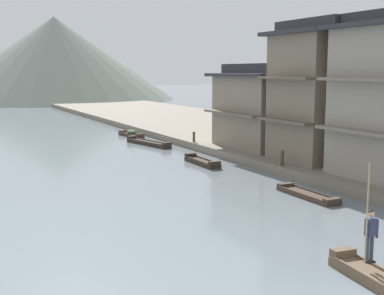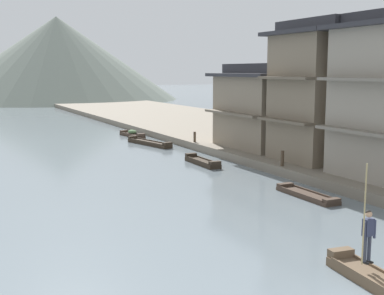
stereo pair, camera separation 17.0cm
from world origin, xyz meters
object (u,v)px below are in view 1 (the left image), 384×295
(boatman_person, at_px, (370,230))
(house_waterfront_narrow, at_px, (265,107))
(house_waterfront_tall, at_px, (316,92))
(mooring_post_dock_far, at_px, (194,137))
(boat_moored_second, at_px, (307,195))
(boat_moored_third, at_px, (202,162))
(boat_moored_nearest, at_px, (131,134))
(boat_moored_far, at_px, (148,143))
(mooring_post_dock_mid, at_px, (282,158))

(boatman_person, height_order, house_waterfront_narrow, house_waterfront_narrow)
(house_waterfront_tall, bearing_deg, mooring_post_dock_far, 105.93)
(boat_moored_second, bearing_deg, boatman_person, -119.14)
(boatman_person, height_order, boat_moored_third, boatman_person)
(boatman_person, xyz_separation_m, boat_moored_nearest, (5.23, 35.07, -1.32))
(boatman_person, distance_m, boat_moored_second, 10.24)
(boat_moored_second, bearing_deg, house_waterfront_tall, 47.75)
(mooring_post_dock_far, bearing_deg, house_waterfront_tall, -74.07)
(boat_moored_third, bearing_deg, boat_moored_second, -87.16)
(boatman_person, distance_m, house_waterfront_tall, 18.07)
(boatman_person, distance_m, house_waterfront_narrow, 23.49)
(mooring_post_dock_far, bearing_deg, boatman_person, -105.47)
(boat_moored_far, distance_m, house_waterfront_narrow, 10.79)
(house_waterfront_tall, xyz_separation_m, mooring_post_dock_far, (-3.10, 10.85, -3.91))
(boat_moored_far, distance_m, mooring_post_dock_mid, 15.57)
(boatman_person, relative_size, boat_moored_second, 0.76)
(boat_moored_nearest, bearing_deg, house_waterfront_tall, -76.53)
(boat_moored_second, bearing_deg, mooring_post_dock_mid, 66.93)
(boat_moored_third, distance_m, house_waterfront_narrow, 7.28)
(boat_moored_nearest, relative_size, house_waterfront_tall, 0.43)
(boat_moored_second, xyz_separation_m, house_waterfront_tall, (5.20, 5.72, 4.77))
(boatman_person, height_order, boat_moored_nearest, boatman_person)
(boatman_person, height_order, mooring_post_dock_far, boatman_person)
(boatman_person, relative_size, house_waterfront_tall, 0.35)
(mooring_post_dock_mid, bearing_deg, boat_moored_far, 98.98)
(boatman_person, relative_size, house_waterfront_narrow, 0.40)
(boatman_person, bearing_deg, mooring_post_dock_mid, 62.95)
(boat_moored_nearest, xyz_separation_m, mooring_post_dock_mid, (1.81, -21.29, 0.80))
(boat_moored_second, height_order, house_waterfront_tall, house_waterfront_tall)
(boat_moored_far, bearing_deg, house_waterfront_tall, -69.22)
(mooring_post_dock_mid, bearing_deg, house_waterfront_tall, 14.36)
(boat_moored_third, height_order, house_waterfront_narrow, house_waterfront_narrow)
(boat_moored_third, bearing_deg, house_waterfront_tall, -38.29)
(boat_moored_third, height_order, mooring_post_dock_far, mooring_post_dock_far)
(boat_moored_far, bearing_deg, boatman_person, -98.99)
(boat_moored_far, height_order, mooring_post_dock_mid, mooring_post_dock_mid)
(boat_moored_third, xyz_separation_m, boat_moored_far, (0.18, 10.06, -0.01))
(boat_moored_nearest, bearing_deg, boat_moored_far, -95.93)
(boat_moored_far, distance_m, mooring_post_dock_far, 4.50)
(boat_moored_nearest, bearing_deg, boat_moored_third, -92.85)
(boatman_person, distance_m, boat_moored_third, 19.64)
(boat_moored_nearest, xyz_separation_m, house_waterfront_narrow, (5.40, -14.23, 3.33))
(boat_moored_third, distance_m, mooring_post_dock_mid, 5.96)
(house_waterfront_narrow, bearing_deg, boat_moored_third, -164.10)
(mooring_post_dock_far, bearing_deg, boat_moored_far, 123.22)
(boat_moored_second, height_order, mooring_post_dock_mid, mooring_post_dock_mid)
(boatman_person, relative_size, mooring_post_dock_far, 3.73)
(boat_moored_nearest, height_order, boat_moored_far, boat_moored_nearest)
(boat_moored_second, height_order, mooring_post_dock_far, mooring_post_dock_far)
(house_waterfront_tall, distance_m, mooring_post_dock_mid, 5.01)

